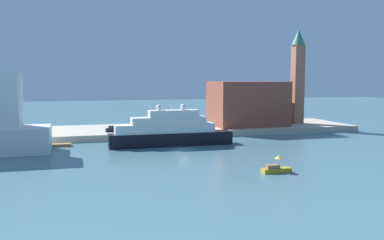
{
  "coord_description": "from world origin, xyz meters",
  "views": [
    {
      "loc": [
        -21.68,
        -83.8,
        15.05
      ],
      "look_at": [
        3.49,
        6.0,
        5.63
      ],
      "focal_mm": 39.08,
      "sensor_mm": 36.0,
      "label": 1
    }
  ],
  "objects_px": {
    "large_yacht": "(170,131)",
    "bell_tower": "(298,73)",
    "mooring_bollard": "(187,130)",
    "small_motorboat": "(276,168)",
    "work_barge": "(62,145)",
    "parked_car": "(114,129)",
    "person_figure": "(132,128)",
    "harbor_building": "(248,103)"
  },
  "relations": [
    {
      "from": "large_yacht",
      "to": "parked_car",
      "type": "distance_m",
      "value": 18.96
    },
    {
      "from": "parked_car",
      "to": "bell_tower",
      "type": "bearing_deg",
      "value": 5.39
    },
    {
      "from": "harbor_building",
      "to": "bell_tower",
      "type": "relative_size",
      "value": 0.73
    },
    {
      "from": "large_yacht",
      "to": "small_motorboat",
      "type": "relative_size",
      "value": 5.88
    },
    {
      "from": "small_motorboat",
      "to": "mooring_bollard",
      "type": "relative_size",
      "value": 6.04
    },
    {
      "from": "person_figure",
      "to": "large_yacht",
      "type": "bearing_deg",
      "value": -66.9
    },
    {
      "from": "harbor_building",
      "to": "bell_tower",
      "type": "bearing_deg",
      "value": 2.77
    },
    {
      "from": "large_yacht",
      "to": "bell_tower",
      "type": "bearing_deg",
      "value": 25.53
    },
    {
      "from": "large_yacht",
      "to": "bell_tower",
      "type": "relative_size",
      "value": 1.0
    },
    {
      "from": "large_yacht",
      "to": "harbor_building",
      "type": "height_order",
      "value": "harbor_building"
    },
    {
      "from": "work_barge",
      "to": "parked_car",
      "type": "xyz_separation_m",
      "value": [
        12.35,
        10.32,
        1.9
      ]
    },
    {
      "from": "small_motorboat",
      "to": "mooring_bollard",
      "type": "bearing_deg",
      "value": 95.03
    },
    {
      "from": "large_yacht",
      "to": "harbor_building",
      "type": "distance_m",
      "value": 34.03
    },
    {
      "from": "small_motorboat",
      "to": "harbor_building",
      "type": "height_order",
      "value": "harbor_building"
    },
    {
      "from": "work_barge",
      "to": "bell_tower",
      "type": "height_order",
      "value": "bell_tower"
    },
    {
      "from": "bell_tower",
      "to": "mooring_bollard",
      "type": "distance_m",
      "value": 40.41
    },
    {
      "from": "small_motorboat",
      "to": "person_figure",
      "type": "xyz_separation_m",
      "value": [
        -16.92,
        45.44,
        1.61
      ]
    },
    {
      "from": "work_barge",
      "to": "person_figure",
      "type": "distance_m",
      "value": 19.43
    },
    {
      "from": "large_yacht",
      "to": "bell_tower",
      "type": "height_order",
      "value": "bell_tower"
    },
    {
      "from": "small_motorboat",
      "to": "large_yacht",
      "type": "bearing_deg",
      "value": 109.09
    },
    {
      "from": "bell_tower",
      "to": "mooring_bollard",
      "type": "bearing_deg",
      "value": -165.23
    },
    {
      "from": "small_motorboat",
      "to": "work_barge",
      "type": "xyz_separation_m",
      "value": [
        -33.65,
        35.77,
        -0.47
      ]
    },
    {
      "from": "mooring_bollard",
      "to": "parked_car",
      "type": "bearing_deg",
      "value": 165.67
    },
    {
      "from": "parked_car",
      "to": "person_figure",
      "type": "relative_size",
      "value": 2.48
    },
    {
      "from": "harbor_building",
      "to": "bell_tower",
      "type": "distance_m",
      "value": 18.36
    },
    {
      "from": "work_barge",
      "to": "parked_car",
      "type": "height_order",
      "value": "parked_car"
    },
    {
      "from": "small_motorboat",
      "to": "work_barge",
      "type": "relative_size",
      "value": 1.16
    },
    {
      "from": "harbor_building",
      "to": "mooring_bollard",
      "type": "distance_m",
      "value": 22.91
    },
    {
      "from": "mooring_bollard",
      "to": "small_motorboat",
      "type": "bearing_deg",
      "value": -84.97
    },
    {
      "from": "bell_tower",
      "to": "person_figure",
      "type": "distance_m",
      "value": 52.0
    },
    {
      "from": "small_motorboat",
      "to": "mooring_bollard",
      "type": "xyz_separation_m",
      "value": [
        -3.66,
        41.59,
        1.17
      ]
    },
    {
      "from": "large_yacht",
      "to": "work_barge",
      "type": "xyz_separation_m",
      "value": [
        -23.1,
        5.27,
        -2.87
      ]
    },
    {
      "from": "large_yacht",
      "to": "harbor_building",
      "type": "relative_size",
      "value": 1.38
    },
    {
      "from": "bell_tower",
      "to": "mooring_bollard",
      "type": "xyz_separation_m",
      "value": [
        -36.43,
        -9.6,
        -14.61
      ]
    },
    {
      "from": "work_barge",
      "to": "mooring_bollard",
      "type": "height_order",
      "value": "mooring_bollard"
    },
    {
      "from": "work_barge",
      "to": "parked_car",
      "type": "relative_size",
      "value": 0.92
    },
    {
      "from": "harbor_building",
      "to": "small_motorboat",
      "type": "bearing_deg",
      "value": -108.28
    },
    {
      "from": "harbor_building",
      "to": "parked_car",
      "type": "height_order",
      "value": "harbor_building"
    },
    {
      "from": "person_figure",
      "to": "mooring_bollard",
      "type": "bearing_deg",
      "value": -16.19
    },
    {
      "from": "small_motorboat",
      "to": "bell_tower",
      "type": "height_order",
      "value": "bell_tower"
    },
    {
      "from": "harbor_building",
      "to": "parked_car",
      "type": "distance_m",
      "value": 38.61
    },
    {
      "from": "small_motorboat",
      "to": "person_figure",
      "type": "bearing_deg",
      "value": 110.43
    }
  ]
}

